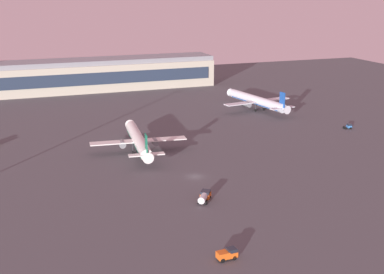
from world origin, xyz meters
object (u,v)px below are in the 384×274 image
airplane_taxiway_distant (138,140)px  pushback_tug (349,126)px  airplane_near_gate (257,101)px  fuel_truck (204,196)px  cargo_loader (227,254)px

airplane_taxiway_distant → pushback_tug: bearing=6.5°
airplane_near_gate → pushback_tug: size_ratio=13.02×
airplane_near_gate → fuel_truck: airplane_near_gate is taller
airplane_taxiway_distant → airplane_near_gate: bearing=38.7°
airplane_near_gate → cargo_loader: bearing=-128.5°
cargo_loader → airplane_taxiway_distant: bearing=175.0°
fuel_truck → pushback_tug: bearing=65.7°
airplane_taxiway_distant → cargo_loader: (-1.42, -75.87, -2.80)m
airplane_taxiway_distant → cargo_loader: airplane_taxiway_distant is taller
airplane_near_gate → cargo_loader: (-66.43, -117.33, -2.99)m
cargo_loader → pushback_tug: size_ratio=1.29×
airplane_near_gate → cargo_loader: size_ratio=10.06×
airplane_taxiway_distant → pushback_tug: airplane_taxiway_distant is taller
airplane_taxiway_distant → airplane_near_gate: 77.10m
cargo_loader → fuel_truck: bearing=163.4°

